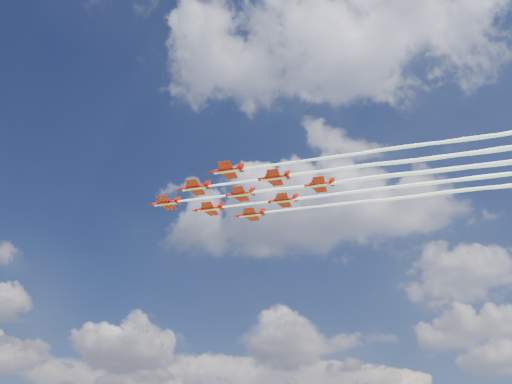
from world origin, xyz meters
TOP-DOWN VIEW (x-y plane):
  - jet_lead at (54.10, 4.90)m, footprint 149.89×11.32m
  - jet_row2_port at (65.32, -0.87)m, footprint 149.89×11.32m
  - jet_row2_starb at (64.77, 11.63)m, footprint 149.89×11.32m
  - jet_row3_starb at (75.45, 18.36)m, footprint 149.89×11.32m

SIDE VIEW (x-z plane):
  - jet_lead at x=54.10m, z-range 82.05..84.49m
  - jet_row2_port at x=65.32m, z-range 82.05..84.49m
  - jet_row2_starb at x=64.77m, z-range 82.05..84.49m
  - jet_row3_starb at x=75.45m, z-range 82.05..84.49m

